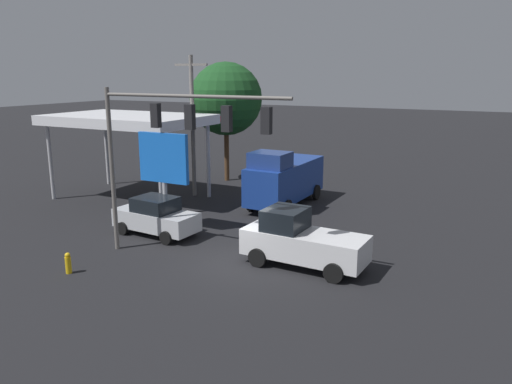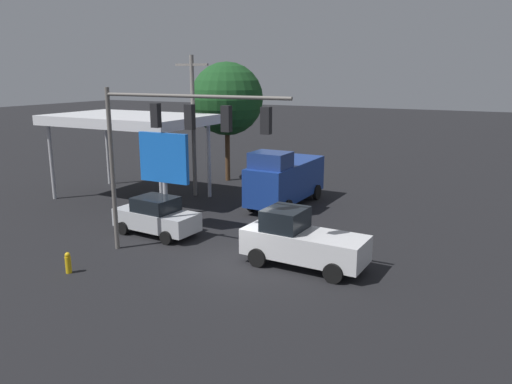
{
  "view_description": "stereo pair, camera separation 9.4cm",
  "coord_description": "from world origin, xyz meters",
  "px_view_note": "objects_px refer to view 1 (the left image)",
  "views": [
    {
      "loc": [
        -9.9,
        17.48,
        7.93
      ],
      "look_at": [
        0.0,
        -2.0,
        2.71
      ],
      "focal_mm": 35.0,
      "sensor_mm": 36.0,
      "label": 1
    },
    {
      "loc": [
        -9.99,
        17.43,
        7.93
      ],
      "look_at": [
        0.0,
        -2.0,
        2.71
      ],
      "focal_mm": 35.0,
      "sensor_mm": 36.0,
      "label": 2
    }
  ],
  "objects_px": {
    "delivery_truck": "(284,179)",
    "pickup_parked": "(301,241)",
    "utility_pole": "(193,123)",
    "sedan_far": "(156,216)",
    "traffic_signal_assembly": "(174,131)",
    "fire_hydrant": "(68,263)",
    "street_tree": "(226,99)",
    "price_sign": "(164,161)"
  },
  "relations": [
    {
      "from": "utility_pole",
      "to": "traffic_signal_assembly",
      "type": "bearing_deg",
      "value": 120.6
    },
    {
      "from": "street_tree",
      "to": "delivery_truck",
      "type": "bearing_deg",
      "value": 144.61
    },
    {
      "from": "delivery_truck",
      "to": "pickup_parked",
      "type": "height_order",
      "value": "delivery_truck"
    },
    {
      "from": "traffic_signal_assembly",
      "to": "pickup_parked",
      "type": "relative_size",
      "value": 1.66
    },
    {
      "from": "delivery_truck",
      "to": "fire_hydrant",
      "type": "xyz_separation_m",
      "value": [
        3.5,
        13.72,
        -1.26
      ]
    },
    {
      "from": "sedan_far",
      "to": "fire_hydrant",
      "type": "relative_size",
      "value": 5.14
    },
    {
      "from": "traffic_signal_assembly",
      "to": "delivery_truck",
      "type": "height_order",
      "value": "traffic_signal_assembly"
    },
    {
      "from": "traffic_signal_assembly",
      "to": "fire_hydrant",
      "type": "distance_m",
      "value": 6.86
    },
    {
      "from": "street_tree",
      "to": "fire_hydrant",
      "type": "relative_size",
      "value": 9.96
    },
    {
      "from": "delivery_truck",
      "to": "traffic_signal_assembly",
      "type": "bearing_deg",
      "value": -0.21
    },
    {
      "from": "utility_pole",
      "to": "fire_hydrant",
      "type": "distance_m",
      "value": 14.47
    },
    {
      "from": "pickup_parked",
      "to": "street_tree",
      "type": "relative_size",
      "value": 0.6
    },
    {
      "from": "pickup_parked",
      "to": "utility_pole",
      "type": "bearing_deg",
      "value": -34.81
    },
    {
      "from": "delivery_truck",
      "to": "pickup_parked",
      "type": "bearing_deg",
      "value": 29.39
    },
    {
      "from": "traffic_signal_assembly",
      "to": "price_sign",
      "type": "distance_m",
      "value": 5.02
    },
    {
      "from": "pickup_parked",
      "to": "street_tree",
      "type": "xyz_separation_m",
      "value": [
        11.49,
        -13.55,
        4.98
      ]
    },
    {
      "from": "price_sign",
      "to": "fire_hydrant",
      "type": "height_order",
      "value": "price_sign"
    },
    {
      "from": "sedan_far",
      "to": "fire_hydrant",
      "type": "height_order",
      "value": "sedan_far"
    },
    {
      "from": "price_sign",
      "to": "delivery_truck",
      "type": "xyz_separation_m",
      "value": [
        -3.47,
        -7.22,
        -1.92
      ]
    },
    {
      "from": "price_sign",
      "to": "street_tree",
      "type": "distance_m",
      "value": 12.82
    },
    {
      "from": "price_sign",
      "to": "pickup_parked",
      "type": "relative_size",
      "value": 0.95
    },
    {
      "from": "street_tree",
      "to": "pickup_parked",
      "type": "bearing_deg",
      "value": 130.28
    },
    {
      "from": "price_sign",
      "to": "pickup_parked",
      "type": "height_order",
      "value": "price_sign"
    },
    {
      "from": "traffic_signal_assembly",
      "to": "pickup_parked",
      "type": "xyz_separation_m",
      "value": [
        -4.9,
        -1.89,
        -4.5
      ]
    },
    {
      "from": "street_tree",
      "to": "price_sign",
      "type": "bearing_deg",
      "value": 105.73
    },
    {
      "from": "pickup_parked",
      "to": "street_tree",
      "type": "height_order",
      "value": "street_tree"
    },
    {
      "from": "utility_pole",
      "to": "sedan_far",
      "type": "distance_m",
      "value": 9.22
    },
    {
      "from": "traffic_signal_assembly",
      "to": "fire_hydrant",
      "type": "bearing_deg",
      "value": 44.79
    },
    {
      "from": "traffic_signal_assembly",
      "to": "delivery_truck",
      "type": "bearing_deg",
      "value": -91.63
    },
    {
      "from": "delivery_truck",
      "to": "street_tree",
      "type": "relative_size",
      "value": 0.78
    },
    {
      "from": "utility_pole",
      "to": "price_sign",
      "type": "xyz_separation_m",
      "value": [
        -2.92,
        6.99,
        -1.19
      ]
    },
    {
      "from": "traffic_signal_assembly",
      "to": "price_sign",
      "type": "relative_size",
      "value": 1.74
    },
    {
      "from": "delivery_truck",
      "to": "street_tree",
      "type": "distance_m",
      "value": 9.52
    },
    {
      "from": "traffic_signal_assembly",
      "to": "street_tree",
      "type": "distance_m",
      "value": 16.79
    },
    {
      "from": "delivery_truck",
      "to": "fire_hydrant",
      "type": "relative_size",
      "value": 7.79
    },
    {
      "from": "price_sign",
      "to": "delivery_truck",
      "type": "height_order",
      "value": "price_sign"
    },
    {
      "from": "price_sign",
      "to": "delivery_truck",
      "type": "distance_m",
      "value": 8.24
    },
    {
      "from": "street_tree",
      "to": "sedan_far",
      "type": "bearing_deg",
      "value": 104.87
    },
    {
      "from": "price_sign",
      "to": "delivery_truck",
      "type": "relative_size",
      "value": 0.74
    },
    {
      "from": "pickup_parked",
      "to": "street_tree",
      "type": "distance_m",
      "value": 18.45
    },
    {
      "from": "utility_pole",
      "to": "fire_hydrant",
      "type": "height_order",
      "value": "utility_pole"
    },
    {
      "from": "traffic_signal_assembly",
      "to": "sedan_far",
      "type": "xyz_separation_m",
      "value": [
        3.14,
        -2.48,
        -4.66
      ]
    }
  ]
}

